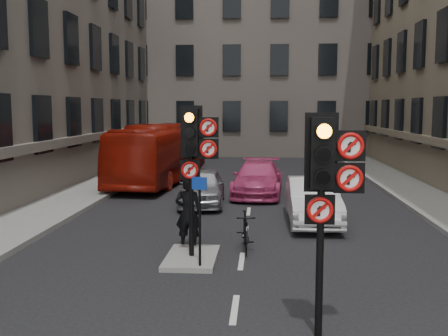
# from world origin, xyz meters

# --- Properties ---
(pavement_left) EXTENTS (3.00, 50.00, 0.16)m
(pavement_left) POSITION_xyz_m (-7.20, 12.00, 0.08)
(pavement_left) COLOR gray
(pavement_left) RESTS_ON ground
(centre_island) EXTENTS (1.20, 2.00, 0.12)m
(centre_island) POSITION_xyz_m (-1.20, 5.00, 0.06)
(centre_island) COLOR gray
(centre_island) RESTS_ON ground
(building_far) EXTENTS (30.00, 14.00, 20.00)m
(building_far) POSITION_xyz_m (0.00, 38.00, 10.00)
(building_far) COLOR slate
(building_far) RESTS_ON ground
(signal_near) EXTENTS (0.91, 0.40, 3.58)m
(signal_near) POSITION_xyz_m (1.49, 0.99, 2.58)
(signal_near) COLOR black
(signal_near) RESTS_ON ground
(signal_far) EXTENTS (0.91, 0.40, 3.58)m
(signal_far) POSITION_xyz_m (-1.11, 4.99, 2.70)
(signal_far) COLOR black
(signal_far) RESTS_ON centre_island
(car_silver) EXTENTS (1.83, 4.11, 1.37)m
(car_silver) POSITION_xyz_m (-1.78, 12.16, 0.69)
(car_silver) COLOR #9B9CA2
(car_silver) RESTS_ON ground
(car_white) EXTENTS (1.53, 4.31, 1.42)m
(car_white) POSITION_xyz_m (2.07, 9.34, 0.71)
(car_white) COLOR silver
(car_white) RESTS_ON ground
(car_pink) EXTENTS (2.24, 4.94, 1.40)m
(car_pink) POSITION_xyz_m (0.28, 14.49, 0.70)
(car_pink) COLOR #C63A72
(car_pink) RESTS_ON ground
(bus_red) EXTENTS (3.20, 10.37, 2.84)m
(bus_red) POSITION_xyz_m (-4.50, 18.10, 1.42)
(bus_red) COLOR maroon
(bus_red) RESTS_ON ground
(motorcycle) EXTENTS (0.58, 1.67, 0.98)m
(motorcycle) POSITION_xyz_m (0.05, 6.00, 0.49)
(motorcycle) COLOR black
(motorcycle) RESTS_ON ground
(motorcyclist) EXTENTS (0.74, 0.53, 1.90)m
(motorcyclist) POSITION_xyz_m (-1.42, 6.00, 0.95)
(motorcyclist) COLOR black
(motorcyclist) RESTS_ON ground
(info_sign) EXTENTS (0.34, 0.14, 2.01)m
(info_sign) POSITION_xyz_m (-0.90, 4.18, 1.42)
(info_sign) COLOR black
(info_sign) RESTS_ON centre_island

